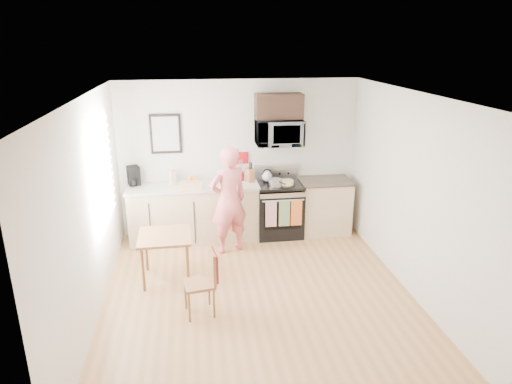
{
  "coord_description": "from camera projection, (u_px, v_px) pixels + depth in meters",
  "views": [
    {
      "loc": [
        -0.78,
        -5.15,
        3.22
      ],
      "look_at": [
        0.1,
        1.0,
        1.12
      ],
      "focal_mm": 32.0,
      "sensor_mm": 36.0,
      "label": 1
    }
  ],
  "objects": [
    {
      "name": "milk_carton",
      "position": [
        173.0,
        177.0,
        7.48
      ],
      "size": [
        0.11,
        0.11,
        0.23
      ],
      "primitive_type": "cube",
      "rotation": [
        0.0,
        0.0,
        0.39
      ],
      "color": "tan",
      "rests_on": "countertop_left"
    },
    {
      "name": "countertop_left",
      "position": [
        193.0,
        187.0,
        7.44
      ],
      "size": [
        2.14,
        0.64,
        0.04
      ],
      "primitive_type": "cube",
      "color": "beige",
      "rests_on": "cabinet_left"
    },
    {
      "name": "microwave",
      "position": [
        279.0,
        132.0,
        7.44
      ],
      "size": [
        0.76,
        0.51,
        0.42
      ],
      "primitive_type": "imported",
      "color": "#A5A5AA",
      "rests_on": "back_wall"
    },
    {
      "name": "fruit_bowl",
      "position": [
        192.0,
        180.0,
        7.6
      ],
      "size": [
        0.26,
        0.26,
        0.09
      ],
      "color": "silver",
      "rests_on": "countertop_left"
    },
    {
      "name": "chair",
      "position": [
        208.0,
        273.0,
        5.49
      ],
      "size": [
        0.43,
        0.4,
        0.83
      ],
      "rotation": [
        0.0,
        0.0,
        0.15
      ],
      "color": "brown",
      "rests_on": "floor"
    },
    {
      "name": "left_wall",
      "position": [
        89.0,
        213.0,
        5.28
      ],
      "size": [
        0.04,
        4.6,
        2.6
      ],
      "primitive_type": "cube",
      "color": "silver",
      "rests_on": "floor"
    },
    {
      "name": "bread_bag",
      "position": [
        191.0,
        185.0,
        7.23
      ],
      "size": [
        0.35,
        0.19,
        0.12
      ],
      "primitive_type": "cube",
      "rotation": [
        0.0,
        0.0,
        0.08
      ],
      "color": "tan",
      "rests_on": "countertop_left"
    },
    {
      "name": "cabinet_left",
      "position": [
        194.0,
        213.0,
        7.59
      ],
      "size": [
        2.1,
        0.6,
        0.9
      ],
      "primitive_type": "cube",
      "color": "tan",
      "rests_on": "floor"
    },
    {
      "name": "ceiling",
      "position": [
        260.0,
        96.0,
        5.13
      ],
      "size": [
        4.0,
        4.6,
        0.04
      ],
      "primitive_type": "cube",
      "color": "white",
      "rests_on": "back_wall"
    },
    {
      "name": "countertop_right",
      "position": [
        325.0,
        181.0,
        7.74
      ],
      "size": [
        0.88,
        0.64,
        0.04
      ],
      "primitive_type": "cube",
      "color": "black",
      "rests_on": "cabinet_right"
    },
    {
      "name": "knife_block",
      "position": [
        250.0,
        175.0,
        7.6
      ],
      "size": [
        0.15,
        0.17,
        0.23
      ],
      "primitive_type": "cube",
      "rotation": [
        0.0,
        0.0,
        0.36
      ],
      "color": "brown",
      "rests_on": "countertop_left"
    },
    {
      "name": "floor",
      "position": [
        259.0,
        297.0,
        5.97
      ],
      "size": [
        4.6,
        4.6,
        0.0
      ],
      "primitive_type": "plane",
      "color": "#9D6D3C",
      "rests_on": "ground"
    },
    {
      "name": "right_wall",
      "position": [
        414.0,
        197.0,
        5.82
      ],
      "size": [
        0.04,
        4.6,
        2.6
      ],
      "primitive_type": "cube",
      "color": "silver",
      "rests_on": "floor"
    },
    {
      "name": "person",
      "position": [
        228.0,
        200.0,
        7.02
      ],
      "size": [
        0.73,
        0.62,
        1.7
      ],
      "primitive_type": "imported",
      "rotation": [
        0.0,
        0.0,
        3.54
      ],
      "color": "#B7323E",
      "rests_on": "floor"
    },
    {
      "name": "dining_table",
      "position": [
        165.0,
        240.0,
        6.25
      ],
      "size": [
        0.71,
        0.71,
        0.67
      ],
      "rotation": [
        0.0,
        0.0,
        0.01
      ],
      "color": "brown",
      "rests_on": "floor"
    },
    {
      "name": "cabinet_right",
      "position": [
        324.0,
        207.0,
        7.89
      ],
      "size": [
        0.84,
        0.6,
        0.9
      ],
      "primitive_type": "cube",
      "color": "tan",
      "rests_on": "floor"
    },
    {
      "name": "utensil_crock",
      "position": [
        240.0,
        172.0,
        7.65
      ],
      "size": [
        0.12,
        0.12,
        0.37
      ],
      "color": "#AD0E13",
      "rests_on": "countertop_left"
    },
    {
      "name": "kettle",
      "position": [
        267.0,
        176.0,
        7.67
      ],
      "size": [
        0.17,
        0.17,
        0.22
      ],
      "color": "silver",
      "rests_on": "range"
    },
    {
      "name": "wall_trivet",
      "position": [
        242.0,
        158.0,
        7.7
      ],
      "size": [
        0.2,
        0.02,
        0.2
      ],
      "primitive_type": "cube",
      "color": "#AD0E13",
      "rests_on": "back_wall"
    },
    {
      "name": "front_wall",
      "position": [
        306.0,
        310.0,
        3.39
      ],
      "size": [
        4.0,
        0.04,
        2.6
      ],
      "primitive_type": "cube",
      "color": "silver",
      "rests_on": "floor"
    },
    {
      "name": "wall_art",
      "position": [
        166.0,
        134.0,
        7.38
      ],
      "size": [
        0.5,
        0.04,
        0.65
      ],
      "color": "black",
      "rests_on": "back_wall"
    },
    {
      "name": "range",
      "position": [
        279.0,
        210.0,
        7.76
      ],
      "size": [
        0.76,
        0.7,
        1.16
      ],
      "color": "black",
      "rests_on": "floor"
    },
    {
      "name": "window",
      "position": [
        102.0,
        173.0,
        5.96
      ],
      "size": [
        0.06,
        1.4,
        1.5
      ],
      "color": "silver",
      "rests_on": "left_wall"
    },
    {
      "name": "cake",
      "position": [
        287.0,
        183.0,
        7.47
      ],
      "size": [
        0.27,
        0.27,
        0.09
      ],
      "color": "black",
      "rests_on": "range"
    },
    {
      "name": "coffee_maker",
      "position": [
        134.0,
        176.0,
        7.41
      ],
      "size": [
        0.24,
        0.29,
        0.31
      ],
      "rotation": [
        0.0,
        0.0,
        0.35
      ],
      "color": "black",
      "rests_on": "countertop_left"
    },
    {
      "name": "upper_cabinet",
      "position": [
        279.0,
        106.0,
        7.35
      ],
      "size": [
        0.76,
        0.35,
        0.4
      ],
      "primitive_type": "cube",
      "color": "black",
      "rests_on": "back_wall"
    },
    {
      "name": "pot",
      "position": [
        276.0,
        183.0,
        7.43
      ],
      "size": [
        0.24,
        0.36,
        0.11
      ],
      "rotation": [
        0.0,
        0.0,
        0.44
      ],
      "color": "#A5A5AA",
      "rests_on": "range"
    },
    {
      "name": "back_wall",
      "position": [
        239.0,
        158.0,
        7.71
      ],
      "size": [
        4.0,
        0.04,
        2.6
      ],
      "primitive_type": "cube",
      "color": "silver",
      "rests_on": "floor"
    }
  ]
}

